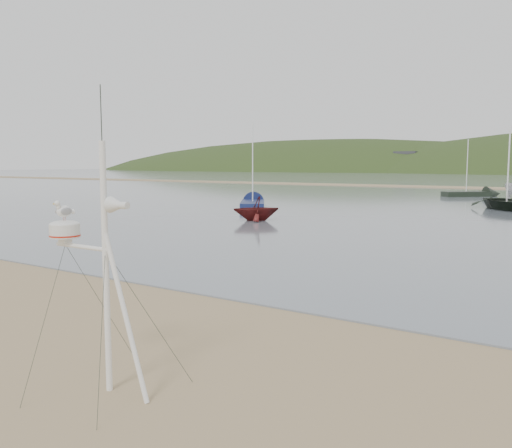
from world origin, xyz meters
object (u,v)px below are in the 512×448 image
Objects in this scene: mast_rig at (103,320)px; sailboat_dark_mid at (480,194)px; boat_red at (256,198)px; sailboat_blue_near at (253,203)px; boat_dark at (508,173)px.

sailboat_dark_mid reaches higher than mast_rig.
boat_red is 10.49m from sailboat_blue_near.
sailboat_blue_near reaches higher than sailboat_dark_mid.
boat_dark reaches higher than mast_rig.
sailboat_blue_near reaches higher than boat_red.
sailboat_blue_near reaches higher than mast_rig.
boat_dark is at bearing 99.60° from boat_red.
mast_rig is at bearing -59.10° from sailboat_blue_near.
boat_red is at bearing -54.54° from sailboat_blue_near.
boat_dark is at bearing 24.51° from sailboat_blue_near.
sailboat_dark_mid is (-5.84, 51.92, -0.74)m from mast_rig.
sailboat_dark_mid is at bearing 63.71° from sailboat_blue_near.
sailboat_dark_mid is at bearing 122.99° from boat_red.
sailboat_blue_near reaches higher than boat_dark.
sailboat_blue_near is (-16.45, -7.50, -2.33)m from boat_dark.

